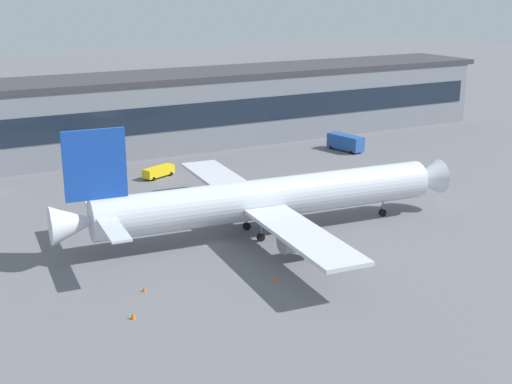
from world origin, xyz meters
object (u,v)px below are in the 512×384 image
at_px(belt_loader, 158,171).
at_px(traffic_cone_0, 276,279).
at_px(traffic_cone_2, 144,289).
at_px(airliner, 264,199).
at_px(traffic_cone_1, 133,316).
at_px(fuel_truck, 346,142).

xyz_separation_m(belt_loader, traffic_cone_0, (-4.94, -50.49, -0.85)).
distance_m(belt_loader, traffic_cone_2, 49.55).
relative_size(traffic_cone_0, traffic_cone_2, 1.02).
distance_m(airliner, traffic_cone_1, 30.05).
height_order(fuel_truck, traffic_cone_0, fuel_truck).
height_order(traffic_cone_1, traffic_cone_2, traffic_cone_1).
xyz_separation_m(traffic_cone_1, traffic_cone_2, (3.44, 5.96, -0.05)).
relative_size(fuel_truck, traffic_cone_2, 14.66).
bearing_deg(airliner, traffic_cone_1, -147.25).
bearing_deg(traffic_cone_0, traffic_cone_2, 161.26).
relative_size(airliner, traffic_cone_2, 98.61).
distance_m(traffic_cone_1, traffic_cone_2, 6.88).
bearing_deg(traffic_cone_1, traffic_cone_0, 3.24).
distance_m(fuel_truck, traffic_cone_0, 70.04).
bearing_deg(fuel_truck, traffic_cone_1, -141.44).
relative_size(airliner, fuel_truck, 6.73).
xyz_separation_m(belt_loader, fuel_truck, (42.71, 0.82, 0.73)).
height_order(airliner, traffic_cone_2, airliner).
distance_m(belt_loader, fuel_truck, 42.72).
distance_m(traffic_cone_0, traffic_cone_1, 18.02).
xyz_separation_m(traffic_cone_0, traffic_cone_1, (-17.99, -1.02, 0.04)).
height_order(fuel_truck, traffic_cone_2, fuel_truck).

